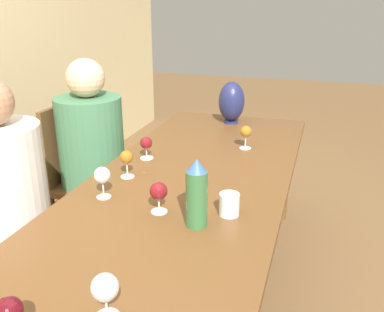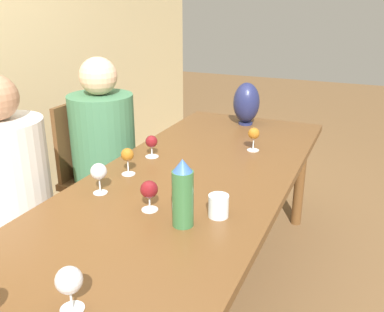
# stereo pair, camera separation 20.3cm
# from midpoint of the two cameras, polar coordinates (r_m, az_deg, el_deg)

# --- Properties ---
(dining_table) EXTENTS (2.78, 0.92, 0.72)m
(dining_table) POSITION_cam_midpoint_polar(r_m,az_deg,el_deg) (1.89, 0.11, -7.04)
(dining_table) COLOR brown
(dining_table) RESTS_ON ground_plane
(water_bottle) EXTENTS (0.08, 0.08, 0.27)m
(water_bottle) POSITION_cam_midpoint_polar(r_m,az_deg,el_deg) (1.58, 2.45, -5.15)
(water_bottle) COLOR #336638
(water_bottle) RESTS_ON dining_table
(water_tumbler) EXTENTS (0.08, 0.08, 0.09)m
(water_tumbler) POSITION_cam_midpoint_polar(r_m,az_deg,el_deg) (1.69, 7.02, -6.71)
(water_tumbler) COLOR silver
(water_tumbler) RESTS_ON dining_table
(vase) EXTENTS (0.18, 0.18, 0.28)m
(vase) POSITION_cam_midpoint_polar(r_m,az_deg,el_deg) (2.90, 9.27, 6.97)
(vase) COLOR #1E234C
(vase) RESTS_ON dining_table
(wine_glass_0) EXTENTS (0.07, 0.07, 0.13)m
(wine_glass_0) POSITION_cam_midpoint_polar(r_m,az_deg,el_deg) (1.71, -2.35, -4.65)
(wine_glass_0) COLOR silver
(wine_glass_0) RESTS_ON dining_table
(wine_glass_1) EXTENTS (0.07, 0.07, 0.12)m
(wine_glass_1) POSITION_cam_midpoint_polar(r_m,az_deg,el_deg) (2.28, -2.89, 1.79)
(wine_glass_1) COLOR silver
(wine_glass_1) RESTS_ON dining_table
(wine_glass_2) EXTENTS (0.07, 0.07, 0.14)m
(wine_glass_2) POSITION_cam_midpoint_polar(r_m,az_deg,el_deg) (1.87, -9.32, -2.20)
(wine_glass_2) COLOR silver
(wine_glass_2) RESTS_ON dining_table
(wine_glass_3) EXTENTS (0.07, 0.07, 0.13)m
(wine_glass_3) POSITION_cam_midpoint_polar(r_m,az_deg,el_deg) (2.06, -5.83, -0.01)
(wine_glass_3) COLOR silver
(wine_glass_3) RESTS_ON dining_table
(wine_glass_5) EXTENTS (0.07, 0.07, 0.13)m
(wine_glass_5) POSITION_cam_midpoint_polar(r_m,az_deg,el_deg) (2.41, 10.65, 2.84)
(wine_glass_5) COLOR silver
(wine_glass_5) RESTS_ON dining_table
(wine_glass_6) EXTENTS (0.08, 0.08, 0.14)m
(wine_glass_6) POSITION_cam_midpoint_polar(r_m,az_deg,el_deg) (1.22, -11.36, -16.20)
(wine_glass_6) COLOR silver
(wine_glass_6) RESTS_ON dining_table
(chair_near) EXTENTS (0.44, 0.44, 0.93)m
(chair_near) POSITION_cam_midpoint_polar(r_m,az_deg,el_deg) (2.26, -21.38, -8.45)
(chair_near) COLOR brown
(chair_near) RESTS_ON ground_plane
(chair_far) EXTENTS (0.44, 0.44, 0.93)m
(chair_far) POSITION_cam_midpoint_polar(r_m,az_deg,el_deg) (2.78, -10.66, -1.85)
(chair_far) COLOR brown
(chair_far) RESTS_ON ground_plane
(person_near) EXTENTS (0.38, 0.38, 1.23)m
(person_near) POSITION_cam_midpoint_polar(r_m,az_deg,el_deg) (2.14, -20.22, -5.35)
(person_near) COLOR #2D2D38
(person_near) RESTS_ON ground_plane
(person_far) EXTENTS (0.39, 0.39, 1.21)m
(person_far) POSITION_cam_midpoint_polar(r_m,az_deg,el_deg) (2.68, -9.29, 0.69)
(person_far) COLOR #2D2D38
(person_far) RESTS_ON ground_plane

